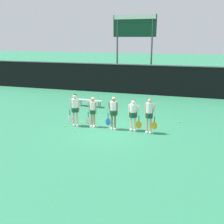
% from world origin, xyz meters
% --- Properties ---
extents(ground_plane, '(140.00, 140.00, 0.00)m').
position_xyz_m(ground_plane, '(0.00, 0.00, 0.00)').
color(ground_plane, '#2D7F56').
extents(fence_windscreen, '(60.00, 0.08, 2.49)m').
position_xyz_m(fence_windscreen, '(0.00, 9.01, 1.26)').
color(fence_windscreen, black).
rests_on(fence_windscreen, ground_plane).
extents(scoreboard, '(3.69, 0.15, 6.43)m').
position_xyz_m(scoreboard, '(-1.15, 10.48, 5.01)').
color(scoreboard, '#515156').
rests_on(scoreboard, ground_plane).
extents(bench_courtside, '(1.80, 0.49, 0.45)m').
position_xyz_m(bench_courtside, '(-2.81, 4.00, 0.39)').
color(bench_courtside, '#B2B2B7').
rests_on(bench_courtside, ground_plane).
extents(player_0, '(0.67, 0.40, 1.74)m').
position_xyz_m(player_0, '(-2.00, -0.09, 1.04)').
color(player_0, beige).
rests_on(player_0, ground_plane).
extents(player_1, '(0.62, 0.32, 1.61)m').
position_xyz_m(player_1, '(-1.06, 0.02, 0.93)').
color(player_1, tan).
rests_on(player_1, ground_plane).
extents(player_2, '(0.65, 0.37, 1.69)m').
position_xyz_m(player_2, '(0.08, -0.02, 1.00)').
color(player_2, '#8C664C').
rests_on(player_2, ground_plane).
extents(player_3, '(0.70, 0.40, 1.62)m').
position_xyz_m(player_3, '(1.10, 0.05, 0.96)').
color(player_3, beige).
rests_on(player_3, ground_plane).
extents(player_4, '(0.64, 0.35, 1.76)m').
position_xyz_m(player_4, '(1.92, -0.07, 1.03)').
color(player_4, tan).
rests_on(player_4, ground_plane).
extents(tennis_ball_0, '(0.07, 0.07, 0.07)m').
position_xyz_m(tennis_ball_0, '(-1.62, 1.98, 0.03)').
color(tennis_ball_0, '#CCE033').
rests_on(tennis_ball_0, ground_plane).
extents(tennis_ball_1, '(0.07, 0.07, 0.07)m').
position_xyz_m(tennis_ball_1, '(-1.29, 1.91, 0.03)').
color(tennis_ball_1, '#CCE033').
rests_on(tennis_ball_1, ground_plane).
extents(tennis_ball_2, '(0.06, 0.06, 0.06)m').
position_xyz_m(tennis_ball_2, '(1.91, 2.06, 0.03)').
color(tennis_ball_2, '#CCE033').
rests_on(tennis_ball_2, ground_plane).
extents(tennis_ball_3, '(0.07, 0.07, 0.07)m').
position_xyz_m(tennis_ball_3, '(3.25, 2.09, 0.03)').
color(tennis_ball_3, '#CCE033').
rests_on(tennis_ball_3, ground_plane).
extents(tennis_ball_4, '(0.07, 0.07, 0.07)m').
position_xyz_m(tennis_ball_4, '(-2.52, -0.38, 0.03)').
color(tennis_ball_4, '#CCE033').
rests_on(tennis_ball_4, ground_plane).
extents(tennis_ball_5, '(0.07, 0.07, 0.07)m').
position_xyz_m(tennis_ball_5, '(-1.91, 0.46, 0.04)').
color(tennis_ball_5, '#CCE033').
rests_on(tennis_ball_5, ground_plane).
extents(tennis_ball_6, '(0.07, 0.07, 0.07)m').
position_xyz_m(tennis_ball_6, '(-1.66, -0.94, 0.03)').
color(tennis_ball_6, '#CCE033').
rests_on(tennis_ball_6, ground_plane).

